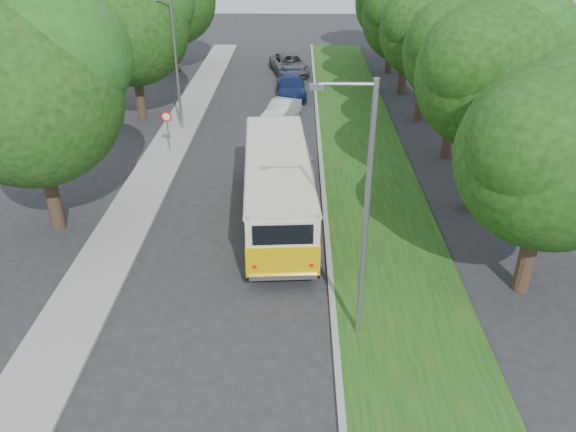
{
  "coord_description": "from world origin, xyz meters",
  "views": [
    {
      "loc": [
        2.42,
        -16.08,
        11.54
      ],
      "look_at": [
        2.05,
        2.41,
        1.5
      ],
      "focal_mm": 35.0,
      "sensor_mm": 36.0,
      "label": 1
    }
  ],
  "objects_px": {
    "lamppost_far": "(174,61)",
    "car_grey": "(289,64)",
    "lamppost_near": "(363,210)",
    "vintage_bus": "(278,189)",
    "car_blue": "(291,86)",
    "car_white": "(281,111)",
    "car_silver": "(296,158)"
  },
  "relations": [
    {
      "from": "lamppost_near",
      "to": "lamppost_far",
      "type": "relative_size",
      "value": 1.07
    },
    {
      "from": "car_silver",
      "to": "car_blue",
      "type": "distance_m",
      "value": 13.15
    },
    {
      "from": "lamppost_near",
      "to": "vintage_bus",
      "type": "distance_m",
      "value": 8.18
    },
    {
      "from": "vintage_bus",
      "to": "car_grey",
      "type": "xyz_separation_m",
      "value": [
        0.05,
        24.74,
        -0.76
      ]
    },
    {
      "from": "vintage_bus",
      "to": "car_white",
      "type": "xyz_separation_m",
      "value": [
        -0.26,
        13.05,
        -0.87
      ]
    },
    {
      "from": "lamppost_far",
      "to": "car_grey",
      "type": "height_order",
      "value": "lamppost_far"
    },
    {
      "from": "lamppost_near",
      "to": "car_white",
      "type": "bearing_deg",
      "value": 98.11
    },
    {
      "from": "car_white",
      "to": "car_blue",
      "type": "xyz_separation_m",
      "value": [
        0.55,
        5.33,
        0.07
      ]
    },
    {
      "from": "lamppost_near",
      "to": "car_grey",
      "type": "distance_m",
      "value": 32.24
    },
    {
      "from": "car_grey",
      "to": "lamppost_far",
      "type": "bearing_deg",
      "value": -128.11
    },
    {
      "from": "vintage_bus",
      "to": "lamppost_near",
      "type": "bearing_deg",
      "value": -74.03
    },
    {
      "from": "vintage_bus",
      "to": "car_blue",
      "type": "distance_m",
      "value": 18.4
    },
    {
      "from": "car_silver",
      "to": "car_grey",
      "type": "relative_size",
      "value": 0.76
    },
    {
      "from": "vintage_bus",
      "to": "car_blue",
      "type": "bearing_deg",
      "value": 84.99
    },
    {
      "from": "lamppost_far",
      "to": "car_silver",
      "type": "xyz_separation_m",
      "value": [
        7.02,
        -6.07,
        -3.41
      ]
    },
    {
      "from": "vintage_bus",
      "to": "car_blue",
      "type": "xyz_separation_m",
      "value": [
        0.29,
        18.38,
        -0.81
      ]
    },
    {
      "from": "car_silver",
      "to": "car_white",
      "type": "xyz_separation_m",
      "value": [
        -1.0,
        7.81,
        -0.06
      ]
    },
    {
      "from": "lamppost_near",
      "to": "car_grey",
      "type": "relative_size",
      "value": 1.47
    },
    {
      "from": "vintage_bus",
      "to": "car_white",
      "type": "bearing_deg",
      "value": 87.03
    },
    {
      "from": "car_blue",
      "to": "lamppost_far",
      "type": "bearing_deg",
      "value": -136.66
    },
    {
      "from": "lamppost_near",
      "to": "car_white",
      "type": "xyz_separation_m",
      "value": [
        -2.89,
        20.24,
        -3.73
      ]
    },
    {
      "from": "car_blue",
      "to": "car_grey",
      "type": "xyz_separation_m",
      "value": [
        -0.24,
        6.36,
        0.05
      ]
    },
    {
      "from": "car_silver",
      "to": "lamppost_far",
      "type": "bearing_deg",
      "value": 135.71
    },
    {
      "from": "lamppost_far",
      "to": "vintage_bus",
      "type": "xyz_separation_m",
      "value": [
        6.28,
        -11.3,
        -2.6
      ]
    },
    {
      "from": "lamppost_near",
      "to": "vintage_bus",
      "type": "relative_size",
      "value": 0.79
    },
    {
      "from": "lamppost_near",
      "to": "car_blue",
      "type": "bearing_deg",
      "value": 95.22
    },
    {
      "from": "vintage_bus",
      "to": "car_grey",
      "type": "height_order",
      "value": "vintage_bus"
    },
    {
      "from": "car_white",
      "to": "car_grey",
      "type": "distance_m",
      "value": 11.7
    },
    {
      "from": "lamppost_near",
      "to": "car_grey",
      "type": "xyz_separation_m",
      "value": [
        -2.58,
        31.94,
        -3.61
      ]
    },
    {
      "from": "lamppost_far",
      "to": "car_grey",
      "type": "relative_size",
      "value": 1.38
    },
    {
      "from": "lamppost_near",
      "to": "car_blue",
      "type": "height_order",
      "value": "lamppost_near"
    },
    {
      "from": "car_silver",
      "to": "car_grey",
      "type": "bearing_deg",
      "value": 88.58
    }
  ]
}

